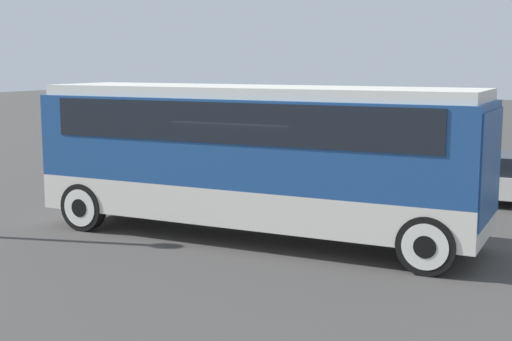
# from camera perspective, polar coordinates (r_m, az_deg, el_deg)

# --- Properties ---
(ground_plane) EXTENTS (120.00, 120.00, 0.00)m
(ground_plane) POSITION_cam_1_polar(r_m,az_deg,el_deg) (15.05, 0.00, -5.36)
(ground_plane) COLOR #423F3D
(tour_bus) EXTENTS (9.34, 2.50, 3.16)m
(tour_bus) POSITION_cam_1_polar(r_m,az_deg,el_deg) (14.67, 0.34, 1.81)
(tour_bus) COLOR silver
(tour_bus) RESTS_ON ground_plane
(parked_car_mid) EXTENTS (4.48, 1.97, 1.34)m
(parked_car_mid) POSITION_cam_1_polar(r_m,az_deg,el_deg) (21.16, 7.00, 0.53)
(parked_car_mid) COLOR maroon
(parked_car_mid) RESTS_ON ground_plane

